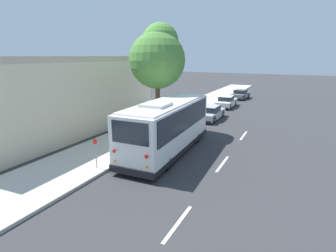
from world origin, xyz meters
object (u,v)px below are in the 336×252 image
(sign_post_near, at_px, (96,153))
(parked_sedan_silver, at_px, (211,113))
(parked_sedan_gray, at_px, (241,94))
(parked_sedan_white, at_px, (226,102))
(sign_post_far, at_px, (120,147))
(fire_hydrant, at_px, (179,118))
(street_tree, at_px, (158,56))
(shuttle_bus, at_px, (167,125))

(sign_post_near, bearing_deg, parked_sedan_silver, -7.40)
(parked_sedan_silver, relative_size, parked_sedan_gray, 1.06)
(parked_sedan_white, xyz_separation_m, parked_sedan_gray, (7.04, -0.22, -0.01))
(sign_post_far, xyz_separation_m, fire_hydrant, (8.75, 0.09, -0.10))
(street_tree, relative_size, fire_hydrant, 9.92)
(shuttle_bus, xyz_separation_m, parked_sedan_white, (16.49, 0.53, -1.17))
(parked_sedan_silver, distance_m, parked_sedan_white, 6.86)
(parked_sedan_white, distance_m, sign_post_far, 18.64)
(parked_sedan_white, xyz_separation_m, sign_post_far, (-18.58, 1.52, 0.05))
(parked_sedan_white, bearing_deg, shuttle_bus, -178.76)
(shuttle_bus, relative_size, parked_sedan_white, 1.93)
(parked_sedan_gray, bearing_deg, shuttle_bus, -174.34)
(parked_sedan_silver, height_order, fire_hydrant, parked_sedan_silver)
(parked_sedan_silver, height_order, sign_post_far, parked_sedan_silver)
(parked_sedan_white, relative_size, fire_hydrant, 5.58)
(shuttle_bus, height_order, sign_post_far, shuttle_bus)
(parked_sedan_gray, relative_size, sign_post_far, 4.27)
(parked_sedan_white, bearing_deg, sign_post_near, 175.15)
(sign_post_far, bearing_deg, fire_hydrant, 0.62)
(parked_sedan_silver, distance_m, parked_sedan_gray, 13.89)
(parked_sedan_silver, bearing_deg, street_tree, 159.95)
(parked_sedan_gray, height_order, street_tree, street_tree)
(street_tree, height_order, fire_hydrant, street_tree)
(shuttle_bus, xyz_separation_m, fire_hydrant, (6.66, 2.15, -1.22))
(shuttle_bus, xyz_separation_m, parked_sedan_gray, (23.53, 0.31, -1.17))
(parked_sedan_white, distance_m, sign_post_near, 20.66)
(street_tree, bearing_deg, sign_post_near, -176.14)
(street_tree, distance_m, sign_post_far, 7.68)
(sign_post_far, bearing_deg, parked_sedan_white, -4.69)
(street_tree, distance_m, sign_post_near, 9.11)
(parked_sedan_gray, bearing_deg, sign_post_far, -179.00)
(shuttle_bus, height_order, parked_sedan_white, shuttle_bus)
(shuttle_bus, distance_m, sign_post_far, 3.14)
(sign_post_near, bearing_deg, sign_post_far, 0.00)
(parked_sedan_silver, distance_m, fire_hydrant, 3.52)
(parked_sedan_gray, bearing_deg, sign_post_near, -178.72)
(parked_sedan_silver, height_order, sign_post_near, sign_post_near)
(parked_sedan_silver, xyz_separation_m, sign_post_near, (-13.74, 1.79, 0.36))
(sign_post_far, bearing_deg, street_tree, 5.22)
(sign_post_near, bearing_deg, fire_hydrant, 0.50)
(parked_sedan_white, distance_m, fire_hydrant, 9.96)
(shuttle_bus, xyz_separation_m, sign_post_near, (-4.11, 2.06, -0.81))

